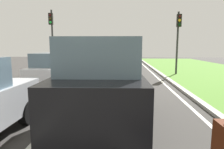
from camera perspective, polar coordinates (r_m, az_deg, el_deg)
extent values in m
plane|color=#383533|center=(11.07, -3.22, -2.81)|extent=(60.00, 60.00, 0.00)
cube|color=silver|center=(11.17, -6.80, -2.74)|extent=(0.12, 32.00, 0.01)
cube|color=silver|center=(11.25, 15.35, -2.90)|extent=(0.12, 32.00, 0.01)
cube|color=#9E9B93|center=(11.35, 17.83, -2.61)|extent=(0.24, 48.00, 0.12)
cube|color=black|center=(5.22, -2.82, -4.73)|extent=(2.02, 4.55, 1.10)
cube|color=slate|center=(4.95, -3.03, 5.67)|extent=(1.77, 2.75, 0.80)
cylinder|color=black|center=(6.94, -9.03, -6.26)|extent=(0.24, 0.77, 0.76)
cylinder|color=black|center=(6.84, 5.61, -6.42)|extent=(0.24, 0.77, 0.76)
cylinder|color=black|center=(4.14, -17.25, -16.66)|extent=(0.24, 0.77, 0.76)
cylinder|color=black|center=(3.96, 8.71, -17.53)|extent=(0.24, 0.77, 0.76)
cylinder|color=black|center=(5.87, -23.67, -10.14)|extent=(0.23, 0.64, 0.64)
cube|color=silver|center=(10.92, -17.02, 0.42)|extent=(1.70, 3.73, 0.80)
cube|color=slate|center=(10.62, -17.63, 4.20)|extent=(1.51, 1.92, 0.68)
cylinder|color=black|center=(12.41, -18.32, -0.62)|extent=(0.23, 0.60, 0.60)
cylinder|color=black|center=(11.96, -11.54, -0.69)|extent=(0.23, 0.60, 0.60)
cylinder|color=black|center=(10.13, -23.32, -2.76)|extent=(0.23, 0.60, 0.60)
cylinder|color=black|center=(9.57, -15.14, -2.97)|extent=(0.23, 0.60, 0.60)
cylinder|color=#2D2D2D|center=(15.45, 18.59, 8.53)|extent=(0.14, 0.14, 4.64)
cube|color=black|center=(15.37, 19.07, 14.74)|extent=(0.32, 0.24, 0.90)
sphere|color=#3F0F0F|center=(15.29, 19.26, 15.83)|extent=(0.20, 0.20, 0.20)
sphere|color=#F2AD19|center=(15.25, 19.21, 14.79)|extent=(0.20, 0.20, 0.20)
sphere|color=black|center=(15.22, 19.16, 13.75)|extent=(0.20, 0.20, 0.20)
cylinder|color=#2D2D2D|center=(16.97, -17.02, 9.22)|extent=(0.14, 0.14, 5.06)
cube|color=black|center=(16.93, -17.52, 15.29)|extent=(0.32, 0.24, 0.90)
sphere|color=#3F0F0F|center=(16.85, -17.72, 16.28)|extent=(0.20, 0.20, 0.20)
sphere|color=#382B0C|center=(16.81, -17.68, 15.34)|extent=(0.20, 0.20, 0.20)
sphere|color=green|center=(16.77, -17.64, 14.39)|extent=(0.20, 0.20, 0.20)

